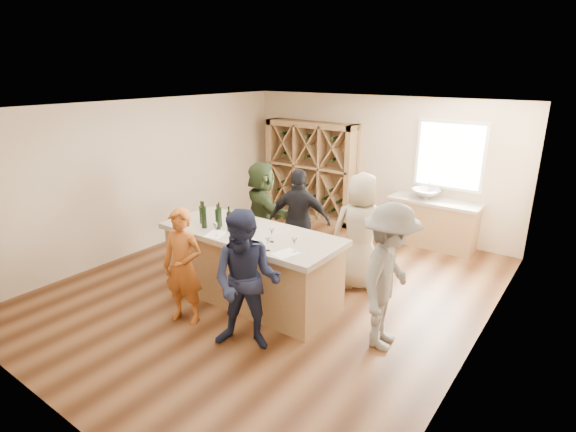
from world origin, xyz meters
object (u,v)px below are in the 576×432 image
Objects in this scene: wine_bottle_b at (204,217)px; person_server at (389,277)px; wine_bottle_c at (219,217)px; wine_bottle_e at (229,222)px; tasting_counter_base at (252,268)px; person_near_right at (246,281)px; person_far_left at (262,209)px; person_far_mid at (299,221)px; sink at (426,194)px; person_far_right at (361,232)px; wine_bottle_a at (202,215)px; wine_rack at (311,171)px; person_near_left at (183,266)px; wine_bottle_d at (218,219)px.

person_server reaches higher than wine_bottle_b.
wine_bottle_c is 1.01× the size of wine_bottle_e.
person_near_right reaches higher than tasting_counter_base.
person_far_left is (-1.68, 2.36, -0.01)m from person_near_right.
person_far_mid is at bearing 70.23° from wine_bottle_c.
sink is at bearing 71.43° from tasting_counter_base.
wine_bottle_b is (-1.90, -4.00, 0.23)m from sink.
wine_bottle_c is (0.15, 0.17, -0.02)m from wine_bottle_b.
wine_bottle_e is 0.16× the size of person_far_right.
wine_bottle_a is at bearing 123.90° from person_far_left.
sink is at bearing 61.92° from wine_bottle_a.
wine_bottle_e is at bearing -73.11° from wine_rack.
person_near_left is at bearing -59.83° from wine_bottle_a.
tasting_counter_base is at bearing 33.97° from wine_bottle_e.
person_far_mid is (-2.13, 1.19, -0.04)m from person_server.
person_near_right is (0.75, -0.96, 0.39)m from tasting_counter_base.
wine_bottle_c is 0.18× the size of person_near_left.
wine_bottle_a reaches higher than tasting_counter_base.
wine_bottle_d is at bearing 122.59° from person_near_right.
person_far_mid reaches higher than wine_bottle_b.
wine_bottle_b reaches higher than sink.
wine_bottle_b is 0.18× the size of person_far_right.
wine_rack reaches higher than person_far_mid.
person_server is at bearing 5.73° from wine_bottle_e.
wine_bottle_b is at bearing -156.42° from tasting_counter_base.
wine_bottle_d is at bearing 21.22° from wine_bottle_b.
wine_bottle_e is at bearing 69.05° from person_near_left.
person_near_right is at bearing 120.10° from person_server.
wine_bottle_d is 1.02× the size of wine_bottle_e.
wine_bottle_d is 0.16× the size of person_far_right.
person_far_left reaches higher than wine_bottle_d.
person_near_right reaches higher than wine_bottle_b.
wine_bottle_a is 0.38m from wine_bottle_d.
person_near_left is 2.68m from person_server.
person_far_mid is at bearing -60.30° from wine_rack.
wine_bottle_b is at bearing -158.78° from wine_bottle_d.
person_near_left is at bearing -95.89° from wine_bottle_e.
wine_rack reaches higher than wine_bottle_c.
wine_rack reaches higher than person_far_left.
wine_bottle_b is 1.11× the size of wine_bottle_c.
wine_bottle_c is at bearing 9.51° from wine_bottle_a.
wine_rack is 4.92m from person_near_left.
person_near_right reaches higher than person_near_left.
wine_rack is 5.16m from person_server.
person_near_right is (1.00, -0.79, -0.34)m from wine_bottle_e.
wine_bottle_a reaches higher than sink.
sink is at bearing 64.61° from wine_bottle_b.
wine_rack is 4.12m from wine_bottle_d.
wine_bottle_b is at bearing -163.99° from wine_bottle_e.
wine_rack reaches higher than sink.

